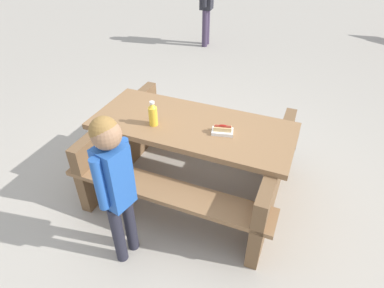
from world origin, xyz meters
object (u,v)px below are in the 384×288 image
picnic_table (192,151)px  hotdog_tray (223,130)px  soda_bottle (153,114)px  child_in_coat (114,177)px

picnic_table → hotdog_tray: hotdog_tray is taller
soda_bottle → hotdog_tray: (0.60, -0.11, -0.07)m
picnic_table → child_in_coat: child_in_coat is taller
picnic_table → child_in_coat: size_ratio=1.68×
picnic_table → hotdog_tray: (0.26, -0.14, 0.34)m
soda_bottle → child_in_coat: (-0.16, -0.78, -0.03)m
picnic_table → child_in_coat: 1.02m
hotdog_tray → picnic_table: bearing=152.1°
soda_bottle → picnic_table: bearing=5.0°
soda_bottle → hotdog_tray: soda_bottle is taller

